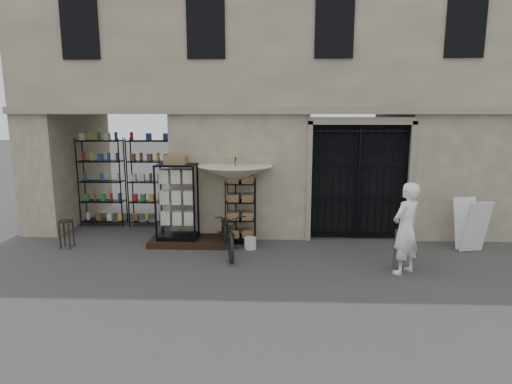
{
  "coord_description": "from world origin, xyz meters",
  "views": [
    {
      "loc": [
        -0.45,
        -8.52,
        3.22
      ],
      "look_at": [
        -0.8,
        1.4,
        1.35
      ],
      "focal_mm": 30.0,
      "sensor_mm": 36.0,
      "label": 1
    }
  ],
  "objects_px": {
    "easel_sign": "(471,225)",
    "display_cabinet": "(177,206)",
    "wire_rack": "(241,212)",
    "market_umbrella": "(235,169)",
    "white_bucket": "(250,243)",
    "steel_bollard": "(398,250)",
    "bicycle": "(228,254)",
    "wooden_stool": "(67,233)",
    "shopkeeper": "(403,273)"
  },
  "relations": [
    {
      "from": "display_cabinet",
      "to": "easel_sign",
      "type": "height_order",
      "value": "display_cabinet"
    },
    {
      "from": "display_cabinet",
      "to": "white_bucket",
      "type": "bearing_deg",
      "value": -29.03
    },
    {
      "from": "white_bucket",
      "to": "easel_sign",
      "type": "relative_size",
      "value": 0.24
    },
    {
      "from": "market_umbrella",
      "to": "easel_sign",
      "type": "xyz_separation_m",
      "value": [
        5.52,
        -0.41,
        -1.22
      ]
    },
    {
      "from": "display_cabinet",
      "to": "wooden_stool",
      "type": "relative_size",
      "value": 2.96
    },
    {
      "from": "wire_rack",
      "to": "wooden_stool",
      "type": "relative_size",
      "value": 2.39
    },
    {
      "from": "shopkeeper",
      "to": "easel_sign",
      "type": "height_order",
      "value": "easel_sign"
    },
    {
      "from": "wire_rack",
      "to": "shopkeeper",
      "type": "distance_m",
      "value": 4.0
    },
    {
      "from": "wooden_stool",
      "to": "easel_sign",
      "type": "relative_size",
      "value": 0.55
    },
    {
      "from": "market_umbrella",
      "to": "bicycle",
      "type": "relative_size",
      "value": 1.33
    },
    {
      "from": "display_cabinet",
      "to": "wooden_stool",
      "type": "bearing_deg",
      "value": 167.31
    },
    {
      "from": "wire_rack",
      "to": "bicycle",
      "type": "distance_m",
      "value": 1.18
    },
    {
      "from": "display_cabinet",
      "to": "shopkeeper",
      "type": "bearing_deg",
      "value": -39.28
    },
    {
      "from": "wooden_stool",
      "to": "shopkeeper",
      "type": "distance_m",
      "value": 7.71
    },
    {
      "from": "easel_sign",
      "to": "display_cabinet",
      "type": "bearing_deg",
      "value": 165.93
    },
    {
      "from": "display_cabinet",
      "to": "white_bucket",
      "type": "xyz_separation_m",
      "value": [
        1.78,
        -0.28,
        -0.84
      ]
    },
    {
      "from": "white_bucket",
      "to": "shopkeeper",
      "type": "distance_m",
      "value": 3.49
    },
    {
      "from": "bicycle",
      "to": "shopkeeper",
      "type": "bearing_deg",
      "value": -28.91
    },
    {
      "from": "white_bucket",
      "to": "easel_sign",
      "type": "bearing_deg",
      "value": 0.34
    },
    {
      "from": "steel_bollard",
      "to": "bicycle",
      "type": "bearing_deg",
      "value": 166.85
    },
    {
      "from": "white_bucket",
      "to": "bicycle",
      "type": "xyz_separation_m",
      "value": [
        -0.49,
        -0.38,
        -0.14
      ]
    },
    {
      "from": "market_umbrella",
      "to": "white_bucket",
      "type": "relative_size",
      "value": 8.93
    },
    {
      "from": "market_umbrella",
      "to": "bicycle",
      "type": "bearing_deg",
      "value": -98.23
    },
    {
      "from": "easel_sign",
      "to": "white_bucket",
      "type": "bearing_deg",
      "value": 168.3
    },
    {
      "from": "display_cabinet",
      "to": "wire_rack",
      "type": "relative_size",
      "value": 1.24
    },
    {
      "from": "white_bucket",
      "to": "wire_rack",
      "type": "bearing_deg",
      "value": 118.89
    },
    {
      "from": "easel_sign",
      "to": "wire_rack",
      "type": "bearing_deg",
      "value": 163.41
    },
    {
      "from": "wire_rack",
      "to": "market_umbrella",
      "type": "xyz_separation_m",
      "value": [
        -0.12,
        -0.02,
        1.06
      ]
    },
    {
      "from": "bicycle",
      "to": "wooden_stool",
      "type": "bearing_deg",
      "value": 162.57
    },
    {
      "from": "steel_bollard",
      "to": "wooden_stool",
      "type": "bearing_deg",
      "value": 171.26
    },
    {
      "from": "display_cabinet",
      "to": "easel_sign",
      "type": "bearing_deg",
      "value": -22.24
    },
    {
      "from": "bicycle",
      "to": "wooden_stool",
      "type": "distance_m",
      "value": 3.94
    },
    {
      "from": "display_cabinet",
      "to": "shopkeeper",
      "type": "xyz_separation_m",
      "value": [
        4.96,
        -1.71,
        -0.98
      ]
    },
    {
      "from": "display_cabinet",
      "to": "steel_bollard",
      "type": "xyz_separation_m",
      "value": [
        4.9,
        -1.5,
        -0.56
      ]
    },
    {
      "from": "market_umbrella",
      "to": "white_bucket",
      "type": "xyz_separation_m",
      "value": [
        0.37,
        -0.44,
        -1.71
      ]
    },
    {
      "from": "wire_rack",
      "to": "easel_sign",
      "type": "relative_size",
      "value": 1.33
    },
    {
      "from": "bicycle",
      "to": "wooden_stool",
      "type": "xyz_separation_m",
      "value": [
        -3.91,
        0.31,
        0.35
      ]
    },
    {
      "from": "steel_bollard",
      "to": "white_bucket",
      "type": "bearing_deg",
      "value": 158.54
    },
    {
      "from": "shopkeeper",
      "to": "bicycle",
      "type": "bearing_deg",
      "value": -54.43
    },
    {
      "from": "wire_rack",
      "to": "shopkeeper",
      "type": "xyz_separation_m",
      "value": [
        3.43,
        -1.9,
        -0.79
      ]
    },
    {
      "from": "display_cabinet",
      "to": "easel_sign",
      "type": "xyz_separation_m",
      "value": [
        6.93,
        -0.25,
        -0.35
      ]
    },
    {
      "from": "market_umbrella",
      "to": "steel_bollard",
      "type": "bearing_deg",
      "value": -25.48
    },
    {
      "from": "bicycle",
      "to": "white_bucket",
      "type": "bearing_deg",
      "value": 24.89
    },
    {
      "from": "easel_sign",
      "to": "wooden_stool",
      "type": "bearing_deg",
      "value": 168.56
    },
    {
      "from": "market_umbrella",
      "to": "bicycle",
      "type": "height_order",
      "value": "market_umbrella"
    },
    {
      "from": "bicycle",
      "to": "steel_bollard",
      "type": "xyz_separation_m",
      "value": [
        3.61,
        -0.84,
        0.42
      ]
    },
    {
      "from": "bicycle",
      "to": "steel_bollard",
      "type": "height_order",
      "value": "bicycle"
    },
    {
      "from": "white_bucket",
      "to": "bicycle",
      "type": "relative_size",
      "value": 0.15
    },
    {
      "from": "wire_rack",
      "to": "market_umbrella",
      "type": "height_order",
      "value": "market_umbrella"
    },
    {
      "from": "display_cabinet",
      "to": "steel_bollard",
      "type": "relative_size",
      "value": 2.38
    }
  ]
}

